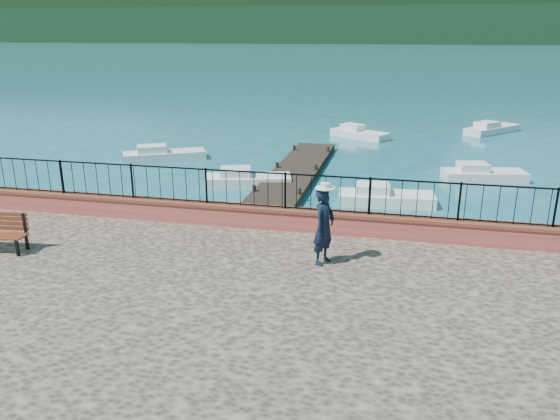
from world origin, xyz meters
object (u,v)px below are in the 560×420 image
at_px(boat_3, 164,152).
at_px(boat_2, 485,171).
at_px(boat_4, 360,131).
at_px(boat_1, 386,194).
at_px(person, 324,226).
at_px(boat_5, 493,127).
at_px(boat_0, 248,176).

bearing_deg(boat_3, boat_2, -30.85).
height_order(boat_2, boat_4, same).
height_order(boat_1, boat_3, same).
bearing_deg(person, boat_4, 24.02).
bearing_deg(boat_1, boat_4, 93.20).
relative_size(boat_1, boat_4, 0.98).
bearing_deg(boat_4, boat_2, -24.43).
height_order(person, boat_5, person).
bearing_deg(boat_5, boat_1, -158.07).
xyz_separation_m(boat_1, boat_4, (-2.11, 13.46, 0.00)).
relative_size(boat_1, boat_5, 0.82).
distance_m(boat_1, boat_5, 18.08).
bearing_deg(boat_4, boat_3, -107.12).
xyz_separation_m(person, boat_1, (1.16, 8.72, -1.69)).
bearing_deg(boat_2, person, -123.28).
bearing_deg(boat_4, boat_1, -50.15).
height_order(boat_0, boat_5, same).
bearing_deg(boat_0, boat_5, 37.48).
distance_m(person, boat_1, 8.96).
distance_m(person, boat_0, 11.29).
bearing_deg(boat_2, boat_4, 112.97).
xyz_separation_m(boat_2, boat_5, (2.03, 12.51, 0.00)).
bearing_deg(boat_5, boat_2, -147.53).
bearing_deg(boat_5, boat_0, -175.75).
relative_size(person, boat_0, 0.49).
bearing_deg(boat_0, person, -80.27).
xyz_separation_m(boat_1, boat_2, (4.08, 4.50, 0.00)).
bearing_deg(boat_0, boat_2, 2.23).
xyz_separation_m(boat_2, boat_3, (-15.43, 0.66, 0.00)).
relative_size(person, boat_5, 0.41).
xyz_separation_m(boat_2, boat_4, (-6.19, 8.96, 0.00)).
bearing_deg(person, boat_0, 46.35).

